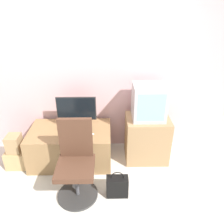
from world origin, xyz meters
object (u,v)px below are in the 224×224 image
at_px(crt_tv, 149,102).
at_px(office_chair, 76,165).
at_px(keyboard, 73,135).
at_px(cardboard_box_lower, 18,158).
at_px(handbag, 117,186).
at_px(main_monitor, 77,111).
at_px(mouse, 92,134).

xyz_separation_m(crt_tv, office_chair, (-0.99, -0.74, -0.52)).
distance_m(keyboard, cardboard_box_lower, 0.97).
distance_m(crt_tv, handbag, 1.24).
distance_m(office_chair, handbag, 0.59).
bearing_deg(handbag, keyboard, 136.12).
bearing_deg(main_monitor, crt_tv, -4.24).
height_order(mouse, office_chair, office_chair).
height_order(main_monitor, crt_tv, crt_tv).
distance_m(office_chair, cardboard_box_lower, 1.15).
bearing_deg(crt_tv, main_monitor, 175.76).
height_order(mouse, handbag, mouse).
bearing_deg(main_monitor, mouse, -49.61).
bearing_deg(main_monitor, keyboard, -95.13).
relative_size(keyboard, mouse, 6.45).
relative_size(main_monitor, mouse, 10.02).
bearing_deg(mouse, keyboard, -178.73).
xyz_separation_m(mouse, office_chair, (-0.17, -0.53, -0.11)).
bearing_deg(office_chair, cardboard_box_lower, 151.24).
distance_m(mouse, cardboard_box_lower, 1.22).
height_order(crt_tv, office_chair, crt_tv).
distance_m(main_monitor, handbag, 1.23).
distance_m(mouse, crt_tv, 0.94).
relative_size(main_monitor, crt_tv, 1.15).
xyz_separation_m(main_monitor, crt_tv, (1.06, -0.08, 0.17)).
relative_size(mouse, office_chair, 0.06).
bearing_deg(crt_tv, cardboard_box_lower, -174.19).
bearing_deg(cardboard_box_lower, keyboard, -0.73).
xyz_separation_m(main_monitor, cardboard_box_lower, (-0.90, -0.28, -0.65)).
relative_size(main_monitor, handbag, 1.55).
relative_size(cardboard_box_lower, handbag, 0.80).
bearing_deg(office_chair, keyboard, 100.72).
distance_m(main_monitor, keyboard, 0.38).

